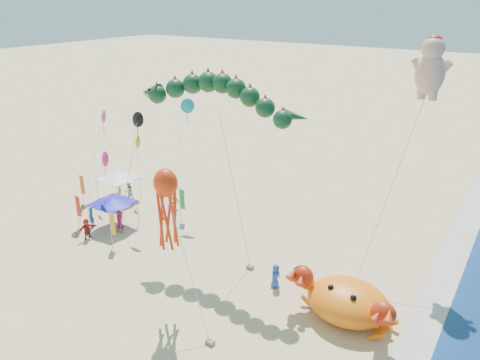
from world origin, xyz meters
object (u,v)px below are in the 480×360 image
object	(u,v)px
cherub_kite	(431,67)
canopy_white	(118,177)
octopus_kite	(167,203)
crab_inflatable	(347,301)
dragon_kite	(216,101)
canopy_blue	(112,201)

from	to	relation	value
cherub_kite	canopy_white	xyz separation A→B (m)	(-26.66, -4.83, -12.10)
cherub_kite	octopus_kite	xyz separation A→B (m)	(-10.98, -14.99, -7.18)
crab_inflatable	dragon_kite	distance (m)	15.96
octopus_kite	canopy_blue	world-z (taller)	octopus_kite
dragon_kite	canopy_white	size ratio (longest dim) A/B	3.89
crab_inflatable	canopy_blue	bearing A→B (deg)	177.49
crab_inflatable	canopy_white	size ratio (longest dim) A/B	2.02
cherub_kite	canopy_white	world-z (taller)	cherub_kite
crab_inflatable	octopus_kite	distance (m)	12.71
crab_inflatable	octopus_kite	size ratio (longest dim) A/B	0.73
octopus_kite	canopy_white	world-z (taller)	octopus_kite
canopy_blue	cherub_kite	bearing A→B (deg)	22.10
dragon_kite	canopy_blue	world-z (taller)	dragon_kite
cherub_kite	canopy_blue	size ratio (longest dim) A/B	4.76
octopus_kite	canopy_blue	distance (m)	13.94
canopy_blue	canopy_white	bearing A→B (deg)	132.30
crab_inflatable	octopus_kite	xyz separation A→B (m)	(-10.11, -4.83, 6.00)
dragon_kite	canopy_blue	size ratio (longest dim) A/B	3.88
cherub_kite	octopus_kite	size ratio (longest dim) A/B	1.74
dragon_kite	cherub_kite	xyz separation A→B (m)	(12.36, 7.82, 2.36)
dragon_kite	canopy_white	world-z (taller)	dragon_kite
canopy_white	dragon_kite	bearing A→B (deg)	-11.80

